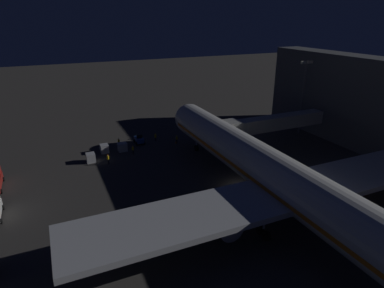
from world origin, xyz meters
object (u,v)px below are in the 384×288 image
ground_crew_near_nose_gear (108,159)px  ground_crew_by_belt_loader (119,142)px  baggage_container_far_row (91,158)px  ground_crew_marshaller_fwd (155,137)px  ground_crew_under_port_wing (177,139)px  airliner_at_gate (296,190)px  ground_crew_by_tug (133,150)px  jet_bridge (267,124)px  baggage_container_near_belt (122,147)px  baggage_tug_spare (139,140)px  traffic_cone_nose_port (195,139)px  baggage_container_mid_row (104,149)px  traffic_cone_nose_starboard (176,142)px  apron_floodlight_mast (303,92)px

ground_crew_near_nose_gear → ground_crew_by_belt_loader: 8.61m
baggage_container_far_row → ground_crew_marshaller_fwd: 15.15m
ground_crew_under_port_wing → ground_crew_marshaller_fwd: bearing=-38.6°
airliner_at_gate → ground_crew_marshaller_fwd: airliner_at_gate is taller
ground_crew_by_tug → airliner_at_gate: bearing=110.8°
jet_bridge → ground_crew_by_tug: jet_bridge is taller
ground_crew_by_tug → baggage_container_near_belt: bearing=-62.5°
baggage_tug_spare → traffic_cone_nose_port: baggage_tug_spare is taller
ground_crew_under_port_wing → jet_bridge: bearing=141.0°
jet_bridge → ground_crew_by_belt_loader: 29.62m
airliner_at_gate → baggage_tug_spare: airliner_at_gate is taller
ground_crew_by_tug → ground_crew_under_port_wing: bearing=-167.0°
baggage_container_mid_row → baggage_container_far_row: 4.64m
ground_crew_under_port_wing → traffic_cone_nose_starboard: (0.19, -0.01, -0.67)m
baggage_container_near_belt → ground_crew_marshaller_fwd: 8.08m
ground_crew_under_port_wing → traffic_cone_nose_port: (-4.21, -0.01, -0.67)m
baggage_container_far_row → ground_crew_marshaller_fwd: bearing=-159.2°
ground_crew_by_tug → traffic_cone_nose_port: 14.36m
jet_bridge → traffic_cone_nose_port: bearing=-49.1°
airliner_at_gate → baggage_container_mid_row: airliner_at_gate is taller
baggage_container_mid_row → ground_crew_marshaller_fwd: 11.23m
apron_floodlight_mast → baggage_container_mid_row: apron_floodlight_mast is taller
jet_bridge → traffic_cone_nose_starboard: jet_bridge is taller
traffic_cone_nose_port → ground_crew_marshaller_fwd: bearing=-20.4°
traffic_cone_nose_port → traffic_cone_nose_starboard: same height
airliner_at_gate → ground_crew_by_belt_loader: airliner_at_gate is taller
ground_crew_near_nose_gear → ground_crew_by_tug: bearing=-154.2°
airliner_at_gate → ground_crew_marshaller_fwd: size_ratio=39.55×
baggage_container_near_belt → ground_crew_marshaller_fwd: size_ratio=0.97×
baggage_container_mid_row → apron_floodlight_mast: bearing=171.2°
ground_crew_by_tug → jet_bridge: bearing=159.3°
ground_crew_marshaller_fwd → traffic_cone_nose_starboard: (-3.48, 2.93, -0.70)m
apron_floodlight_mast → baggage_container_mid_row: bearing=-8.8°
airliner_at_gate → ground_crew_near_nose_gear: (17.14, -28.90, -4.53)m
traffic_cone_nose_port → traffic_cone_nose_starboard: bearing=0.0°
ground_crew_by_belt_loader → baggage_container_mid_row: bearing=31.1°
baggage_tug_spare → baggage_container_mid_row: baggage_tug_spare is taller
baggage_tug_spare → baggage_container_near_belt: 4.99m
airliner_at_gate → baggage_container_far_row: size_ratio=42.21×
ground_crew_marshaller_fwd → ground_crew_by_belt_loader: bearing=-0.3°
baggage_tug_spare → jet_bridge: bearing=145.6°
ground_crew_under_port_wing → ground_crew_by_tug: 10.20m
ground_crew_under_port_wing → ground_crew_by_tug: ground_crew_by_tug is taller
apron_floodlight_mast → baggage_container_mid_row: size_ratio=9.54×
baggage_container_mid_row → ground_crew_under_port_wing: (-14.74, 1.01, 0.11)m
apron_floodlight_mast → traffic_cone_nose_starboard: bearing=-11.3°
baggage_container_near_belt → ground_crew_by_belt_loader: ground_crew_by_belt_loader is taller
traffic_cone_nose_starboard → apron_floodlight_mast: bearing=168.7°
ground_crew_by_belt_loader → ground_crew_marshaller_fwd: 7.80m
ground_crew_near_nose_gear → ground_crew_marshaller_fwd: 13.84m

